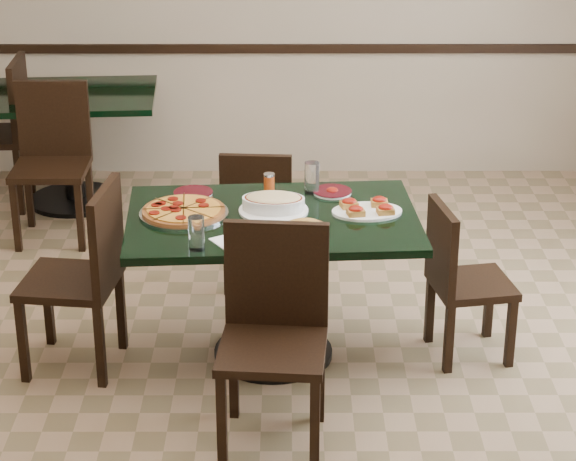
{
  "coord_description": "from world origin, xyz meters",
  "views": [
    {
      "loc": [
        0.12,
        -4.83,
        2.77
      ],
      "look_at": [
        0.12,
        0.0,
        0.71
      ],
      "focal_mm": 70.0,
      "sensor_mm": 36.0,
      "label": 1
    }
  ],
  "objects_px": {
    "bread_basket": "(302,229)",
    "main_table": "(273,251)",
    "pepperoni_pizza": "(184,211)",
    "back_chair_near": "(52,152)",
    "chair_left": "(86,268)",
    "back_chair_left": "(4,124)",
    "chair_far": "(258,213)",
    "chair_right": "(459,275)",
    "lasagna_casserole": "(273,203)",
    "chair_near": "(274,323)",
    "bruschetta_platter": "(367,208)",
    "back_table": "(70,127)"
  },
  "relations": [
    {
      "from": "back_chair_left",
      "to": "lasagna_casserole",
      "type": "distance_m",
      "value": 2.68
    },
    {
      "from": "bread_basket",
      "to": "main_table",
      "type": "bearing_deg",
      "value": 102.38
    },
    {
      "from": "back_chair_left",
      "to": "bruschetta_platter",
      "type": "xyz_separation_m",
      "value": [
        2.22,
        -2.01,
        0.22
      ]
    },
    {
      "from": "main_table",
      "to": "chair_left",
      "type": "xyz_separation_m",
      "value": [
        -0.88,
        -0.1,
        -0.04
      ]
    },
    {
      "from": "chair_left",
      "to": "pepperoni_pizza",
      "type": "xyz_separation_m",
      "value": [
        0.46,
        0.12,
        0.24
      ]
    },
    {
      "from": "main_table",
      "to": "chair_near",
      "type": "xyz_separation_m",
      "value": [
        0.01,
        -0.68,
        -0.03
      ]
    },
    {
      "from": "chair_far",
      "to": "bread_basket",
      "type": "height_order",
      "value": "bread_basket"
    },
    {
      "from": "chair_left",
      "to": "pepperoni_pizza",
      "type": "relative_size",
      "value": 2.2
    },
    {
      "from": "chair_far",
      "to": "lasagna_casserole",
      "type": "relative_size",
      "value": 2.47
    },
    {
      "from": "chair_near",
      "to": "chair_far",
      "type": "bearing_deg",
      "value": 99.04
    },
    {
      "from": "main_table",
      "to": "back_table",
      "type": "height_order",
      "value": "same"
    },
    {
      "from": "chair_right",
      "to": "bruschetta_platter",
      "type": "distance_m",
      "value": 0.56
    },
    {
      "from": "chair_far",
      "to": "pepperoni_pizza",
      "type": "bearing_deg",
      "value": 69.65
    },
    {
      "from": "chair_far",
      "to": "chair_left",
      "type": "distance_m",
      "value": 1.17
    },
    {
      "from": "chair_right",
      "to": "back_chair_left",
      "type": "distance_m",
      "value": 3.37
    },
    {
      "from": "back_chair_left",
      "to": "chair_right",
      "type": "bearing_deg",
      "value": 50.6
    },
    {
      "from": "chair_left",
      "to": "bread_basket",
      "type": "xyz_separation_m",
      "value": [
        1.02,
        -0.16,
        0.27
      ]
    },
    {
      "from": "chair_near",
      "to": "bruschetta_platter",
      "type": "bearing_deg",
      "value": 63.65
    },
    {
      "from": "main_table",
      "to": "pepperoni_pizza",
      "type": "bearing_deg",
      "value": 173.36
    },
    {
      "from": "lasagna_casserole",
      "to": "bread_basket",
      "type": "distance_m",
      "value": 0.34
    },
    {
      "from": "back_chair_left",
      "to": "chair_far",
      "type": "bearing_deg",
      "value": 50.54
    },
    {
      "from": "back_table",
      "to": "bruschetta_platter",
      "type": "relative_size",
      "value": 3.24
    },
    {
      "from": "back_chair_left",
      "to": "lasagna_casserole",
      "type": "xyz_separation_m",
      "value": [
        1.78,
        -2.0,
        0.24
      ]
    },
    {
      "from": "main_table",
      "to": "pepperoni_pizza",
      "type": "relative_size",
      "value": 3.37
    },
    {
      "from": "chair_left",
      "to": "back_chair_near",
      "type": "distance_m",
      "value": 1.72
    },
    {
      "from": "chair_right",
      "to": "pepperoni_pizza",
      "type": "height_order",
      "value": "chair_right"
    },
    {
      "from": "chair_near",
      "to": "main_table",
      "type": "bearing_deg",
      "value": 96.08
    },
    {
      "from": "chair_left",
      "to": "bread_basket",
      "type": "relative_size",
      "value": 3.76
    },
    {
      "from": "chair_near",
      "to": "bruschetta_platter",
      "type": "height_order",
      "value": "chair_near"
    },
    {
      "from": "main_table",
      "to": "back_chair_near",
      "type": "bearing_deg",
      "value": 127.46
    },
    {
      "from": "chair_near",
      "to": "chair_left",
      "type": "height_order",
      "value": "chair_near"
    },
    {
      "from": "back_chair_near",
      "to": "chair_left",
      "type": "bearing_deg",
      "value": -74.12
    },
    {
      "from": "back_chair_near",
      "to": "bread_basket",
      "type": "bearing_deg",
      "value": -50.66
    },
    {
      "from": "back_chair_left",
      "to": "bruschetta_platter",
      "type": "height_order",
      "value": "back_chair_left"
    },
    {
      "from": "pepperoni_pizza",
      "to": "bread_basket",
      "type": "distance_m",
      "value": 0.62
    },
    {
      "from": "back_chair_near",
      "to": "back_chair_left",
      "type": "xyz_separation_m",
      "value": [
        -0.41,
        0.5,
        0.02
      ]
    },
    {
      "from": "main_table",
      "to": "pepperoni_pizza",
      "type": "height_order",
      "value": "pepperoni_pizza"
    },
    {
      "from": "back_chair_left",
      "to": "lasagna_casserole",
      "type": "bearing_deg",
      "value": 39.71
    },
    {
      "from": "lasagna_casserole",
      "to": "main_table",
      "type": "bearing_deg",
      "value": -90.72
    },
    {
      "from": "chair_far",
      "to": "lasagna_casserole",
      "type": "bearing_deg",
      "value": 101.43
    },
    {
      "from": "pepperoni_pizza",
      "to": "chair_near",
      "type": "bearing_deg",
      "value": -58.24
    },
    {
      "from": "chair_near",
      "to": "back_chair_left",
      "type": "distance_m",
      "value": 3.27
    },
    {
      "from": "back_table",
      "to": "chair_left",
      "type": "relative_size",
      "value": 1.26
    },
    {
      "from": "back_chair_left",
      "to": "chair_left",
      "type": "bearing_deg",
      "value": 20.5
    },
    {
      "from": "bread_basket",
      "to": "bruschetta_platter",
      "type": "bearing_deg",
      "value": 27.51
    },
    {
      "from": "back_chair_near",
      "to": "bread_basket",
      "type": "relative_size",
      "value": 3.82
    },
    {
      "from": "back_table",
      "to": "bread_basket",
      "type": "relative_size",
      "value": 4.74
    },
    {
      "from": "chair_left",
      "to": "bread_basket",
      "type": "bearing_deg",
      "value": 88.51
    },
    {
      "from": "main_table",
      "to": "chair_left",
      "type": "height_order",
      "value": "chair_left"
    },
    {
      "from": "chair_right",
      "to": "bread_basket",
      "type": "distance_m",
      "value": 0.88
    }
  ]
}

